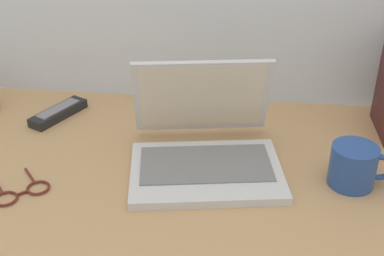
{
  "coord_description": "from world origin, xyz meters",
  "views": [
    {
      "loc": [
        0.12,
        -0.85,
        0.63
      ],
      "look_at": [
        0.03,
        0.0,
        0.15
      ],
      "focal_mm": 47.7,
      "sensor_mm": 36.0,
      "label": 1
    }
  ],
  "objects_px": {
    "laptop": "(205,145)",
    "eyeglasses": "(22,192)",
    "remote_control_near": "(58,113)",
    "coffee_mug": "(354,165)"
  },
  "relations": [
    {
      "from": "laptop",
      "to": "remote_control_near",
      "type": "distance_m",
      "value": 0.42
    },
    {
      "from": "laptop",
      "to": "remote_control_near",
      "type": "height_order",
      "value": "laptop"
    },
    {
      "from": "laptop",
      "to": "eyeglasses",
      "type": "relative_size",
      "value": 2.53
    },
    {
      "from": "laptop",
      "to": "eyeglasses",
      "type": "distance_m",
      "value": 0.38
    },
    {
      "from": "laptop",
      "to": "eyeglasses",
      "type": "bearing_deg",
      "value": -156.53
    },
    {
      "from": "coffee_mug",
      "to": "remote_control_near",
      "type": "bearing_deg",
      "value": 162.76
    },
    {
      "from": "coffee_mug",
      "to": "remote_control_near",
      "type": "xyz_separation_m",
      "value": [
        -0.68,
        0.21,
        -0.03
      ]
    },
    {
      "from": "coffee_mug",
      "to": "remote_control_near",
      "type": "height_order",
      "value": "coffee_mug"
    },
    {
      "from": "laptop",
      "to": "coffee_mug",
      "type": "height_order",
      "value": "laptop"
    },
    {
      "from": "remote_control_near",
      "to": "eyeglasses",
      "type": "distance_m",
      "value": 0.32
    }
  ]
}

